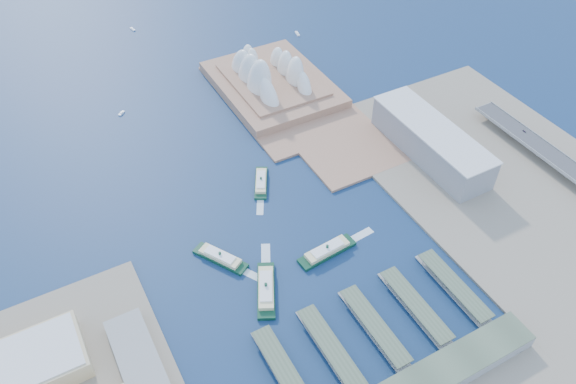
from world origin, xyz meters
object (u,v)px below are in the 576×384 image
toaster_building (431,141)px  car_c (524,131)px  ferry_b (261,181)px  ferry_c (266,288)px  ferry_d (327,249)px  opera_house (272,67)px  ferry_a (220,256)px

toaster_building → car_c: bearing=-15.9°
ferry_b → car_c: car_c is taller
toaster_building → ferry_b: (-182.95, 47.86, -15.87)m
toaster_building → ferry_c: toaster_building is taller
ferry_b → ferry_d: bearing=-56.1°
opera_house → ferry_c: bearing=-118.6°
ferry_c → ferry_d: bearing=-144.1°
ferry_d → car_c: (280.85, 35.13, 10.00)m
ferry_a → ferry_d: 98.56m
opera_house → ferry_a: (-171.73, -225.66, -26.89)m
ferry_a → car_c: size_ratio=11.92×
opera_house → car_c: bearing=-49.3°
ferry_d → toaster_building: bearing=-74.1°
opera_house → car_c: 305.31m
opera_house → toaster_building: opera_house is taller
ferry_b → car_c: 302.60m
ferry_b → ferry_c: size_ratio=0.82×
opera_house → ferry_d: 279.66m
opera_house → car_c: (199.00, -230.96, -16.49)m
ferry_c → car_c: (350.16, 46.69, 9.89)m
opera_house → ferry_a: size_ratio=3.33×
ferry_a → ferry_b: bearing=12.1°
ferry_a → ferry_c: size_ratio=0.91×
ferry_c → car_c: 353.40m
toaster_building → ferry_c: (-241.16, -77.65, -14.88)m
ferry_d → opera_house: bearing=-22.2°
opera_house → ferry_b: size_ratio=3.68×
opera_house → ferry_b: (-92.95, -152.14, -27.37)m
ferry_b → ferry_d: 114.50m
toaster_building → ferry_d: (-171.85, -66.10, -14.99)m
ferry_a → ferry_b: ferry_a is taller
ferry_c → car_c: car_c is taller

